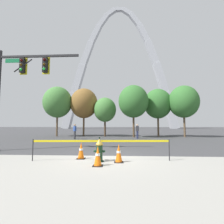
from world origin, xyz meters
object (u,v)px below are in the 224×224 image
(traffic_cone_mid_sidewalk, at_px, (119,153))
(traffic_signal_gantry, at_px, (17,82))
(traffic_cone_curb_edge, at_px, (98,156))
(monument_arch, at_px, (119,74))
(pedestrian_walking_left, at_px, (75,131))
(traffic_cone_by_hydrant, at_px, (81,151))
(fire_hydrant, at_px, (99,150))
(pedestrian_standing_center, at_px, (137,131))

(traffic_cone_mid_sidewalk, relative_size, traffic_signal_gantry, 0.12)
(traffic_cone_curb_edge, height_order, monument_arch, monument_arch)
(pedestrian_walking_left, bearing_deg, traffic_cone_mid_sidewalk, -65.83)
(traffic_cone_by_hydrant, bearing_deg, fire_hydrant, -30.29)
(traffic_signal_gantry, height_order, pedestrian_walking_left, traffic_signal_gantry)
(traffic_cone_curb_edge, height_order, pedestrian_walking_left, pedestrian_walking_left)
(traffic_cone_curb_edge, bearing_deg, fire_hydrant, 92.70)
(traffic_cone_curb_edge, bearing_deg, traffic_cone_mid_sidewalk, 40.03)
(traffic_cone_by_hydrant, bearing_deg, traffic_signal_gantry, 154.96)
(traffic_cone_curb_edge, height_order, pedestrian_standing_center, pedestrian_standing_center)
(traffic_cone_by_hydrant, xyz_separation_m, pedestrian_walking_left, (-3.14, 10.11, 0.46))
(traffic_cone_mid_sidewalk, bearing_deg, traffic_cone_curb_edge, -139.97)
(traffic_cone_curb_edge, relative_size, traffic_signal_gantry, 0.12)
(traffic_signal_gantry, bearing_deg, traffic_cone_mid_sidewalk, -23.58)
(monument_arch, height_order, pedestrian_standing_center, monument_arch)
(fire_hydrant, distance_m, traffic_cone_by_hydrant, 1.02)
(traffic_cone_mid_sidewalk, xyz_separation_m, monument_arch, (-0.50, 62.24, 22.73))
(traffic_signal_gantry, relative_size, pedestrian_walking_left, 3.77)
(monument_arch, bearing_deg, pedestrian_walking_left, -94.77)
(pedestrian_walking_left, bearing_deg, traffic_cone_curb_edge, -70.34)
(traffic_cone_curb_edge, distance_m, monument_arch, 66.86)
(monument_arch, bearing_deg, traffic_cone_by_hydrant, -91.08)
(traffic_cone_by_hydrant, xyz_separation_m, monument_arch, (1.16, 61.65, 22.73))
(traffic_cone_by_hydrant, relative_size, traffic_cone_mid_sidewalk, 1.00)
(traffic_cone_by_hydrant, distance_m, traffic_cone_curb_edge, 1.53)
(fire_hydrant, relative_size, pedestrian_walking_left, 0.62)
(traffic_cone_curb_edge, xyz_separation_m, pedestrian_walking_left, (-4.05, 11.34, 0.46))
(traffic_cone_mid_sidewalk, bearing_deg, pedestrian_walking_left, 114.17)
(traffic_cone_by_hydrant, distance_m, pedestrian_walking_left, 10.60)
(fire_hydrant, height_order, pedestrian_standing_center, pedestrian_standing_center)
(traffic_cone_by_hydrant, bearing_deg, monument_arch, 88.92)
(pedestrian_standing_center, bearing_deg, fire_hydrant, -103.07)
(pedestrian_walking_left, bearing_deg, traffic_signal_gantry, -98.83)
(traffic_cone_mid_sidewalk, bearing_deg, fire_hydrant, 174.27)
(pedestrian_walking_left, bearing_deg, pedestrian_standing_center, 9.00)
(traffic_signal_gantry, bearing_deg, traffic_cone_by_hydrant, -25.04)
(fire_hydrant, relative_size, traffic_cone_mid_sidewalk, 1.36)
(traffic_signal_gantry, relative_size, pedestrian_standing_center, 3.77)
(pedestrian_standing_center, bearing_deg, traffic_signal_gantry, -131.18)
(traffic_cone_curb_edge, bearing_deg, traffic_signal_gantry, 148.29)
(traffic_cone_mid_sidewalk, distance_m, traffic_signal_gantry, 7.58)
(traffic_signal_gantry, distance_m, monument_arch, 62.80)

